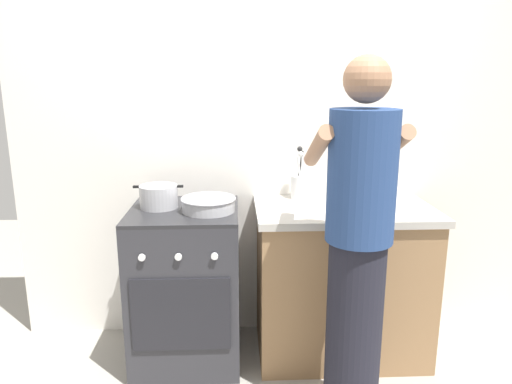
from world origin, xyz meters
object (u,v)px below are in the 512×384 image
Objects in this scene: pot at (159,197)px; utensil_crock at (299,183)px; mixing_bowl at (208,204)px; person at (358,248)px; stove_range at (186,284)px; spice_bottle at (340,200)px; oil_bottle at (381,188)px.

utensil_crock is (0.81, 0.17, 0.03)m from pot.
person is (0.69, -0.50, -0.08)m from mixing_bowl.
stove_range is 0.51m from mixing_bowl.
spice_bottle is (1.01, -0.03, -0.02)m from pot.
spice_bottle is 0.56m from person.
utensil_crock is (0.53, 0.26, 0.05)m from mixing_bowl.
oil_bottle is (0.96, 0.03, 0.07)m from mixing_bowl.
pot is 1.06× the size of oil_bottle.
utensil_crock is 3.65× the size of spice_bottle.
stove_range is 3.26× the size of pot.
utensil_crock reaches higher than spice_bottle.
pot is 1.01m from spice_bottle.
person is at bearing -35.76° from mixing_bowl.
pot is 0.29m from mixing_bowl.
stove_range is at bearing -162.39° from utensil_crock.
person is (0.97, -0.59, -0.10)m from pot.
spice_bottle is at bearing -1.90° from pot.
mixing_bowl is 0.95× the size of utensil_crock.
person reaches higher than pot.
pot is at bearing 177.42° from oil_bottle.
oil_bottle is at bearing -5.68° from spice_bottle.
pot reaches higher than mixing_bowl.
oil_bottle is (1.10, -0.02, 0.56)m from stove_range.
pot reaches higher than spice_bottle.
utensil_crock reaches higher than oil_bottle.
pot is (-0.14, 0.04, 0.51)m from stove_range.
oil_bottle is at bearing 63.81° from person.
stove_range is at bearing 161.37° from mixing_bowl.
spice_bottle is 0.33× the size of oil_bottle.
mixing_bowl is at bearing -17.28° from pot.
oil_bottle is (0.43, -0.23, 0.02)m from utensil_crock.
utensil_crock is at bearing 12.04° from pot.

